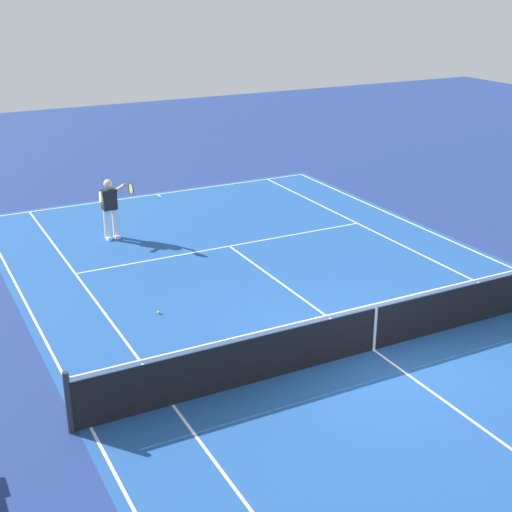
% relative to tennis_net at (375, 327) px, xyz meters
% --- Properties ---
extents(ground_plane, '(60.00, 60.00, 0.00)m').
position_rel_tennis_net_xyz_m(ground_plane, '(0.00, 0.00, -0.49)').
color(ground_plane, navy).
extents(court_slab, '(24.20, 11.40, 0.00)m').
position_rel_tennis_net_xyz_m(court_slab, '(0.00, 0.00, -0.49)').
color(court_slab, '#1E4C93').
rests_on(court_slab, ground_plane).
extents(court_line_markings, '(23.85, 11.05, 0.01)m').
position_rel_tennis_net_xyz_m(court_line_markings, '(0.00, 0.00, -0.49)').
color(court_line_markings, white).
rests_on(court_line_markings, ground_plane).
extents(tennis_net, '(0.10, 11.70, 1.08)m').
position_rel_tennis_net_xyz_m(tennis_net, '(0.00, 0.00, 0.00)').
color(tennis_net, '#2D2D33').
rests_on(tennis_net, ground_plane).
extents(tennis_player_near, '(1.05, 0.78, 1.70)m').
position_rel_tennis_net_xyz_m(tennis_player_near, '(8.44, 2.56, 0.44)').
color(tennis_player_near, white).
rests_on(tennis_player_near, ground_plane).
extents(tennis_ball, '(0.07, 0.07, 0.07)m').
position_rel_tennis_net_xyz_m(tennis_ball, '(3.39, 3.10, -0.46)').
color(tennis_ball, '#CCE01E').
rests_on(tennis_ball, ground_plane).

